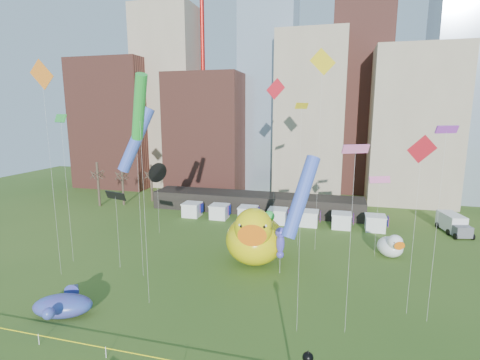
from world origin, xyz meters
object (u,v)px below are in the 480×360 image
(small_duck, at_px, (391,246))
(whale_inflatable, at_px, (64,304))
(box_truck, at_px, (453,223))
(seahorse_purple, at_px, (280,240))
(seahorse_green, at_px, (269,224))
(big_duck, at_px, (255,237))

(small_duck, height_order, whale_inflatable, small_duck)
(whale_inflatable, height_order, box_truck, box_truck)
(seahorse_purple, distance_m, whale_inflatable, 22.02)
(small_duck, relative_size, whale_inflatable, 0.70)
(small_duck, relative_size, seahorse_purple, 0.84)
(box_truck, bearing_deg, whale_inflatable, -151.93)
(small_duck, height_order, box_truck, small_duck)
(small_duck, relative_size, seahorse_green, 0.72)
(whale_inflatable, bearing_deg, small_duck, 17.57)
(box_truck, bearing_deg, small_duck, -141.75)
(big_duck, height_order, seahorse_green, big_duck)
(seahorse_purple, bearing_deg, seahorse_green, 109.14)
(whale_inflatable, distance_m, box_truck, 52.73)
(big_duck, xyz_separation_m, seahorse_purple, (3.32, -1.89, 0.55))
(big_duck, relative_size, whale_inflatable, 1.55)
(big_duck, bearing_deg, seahorse_purple, -38.50)
(small_duck, xyz_separation_m, seahorse_purple, (-12.68, -8.27, 2.48))
(big_duck, relative_size, seahorse_green, 1.60)
(seahorse_purple, xyz_separation_m, box_truck, (22.98, 20.71, -2.53))
(seahorse_green, xyz_separation_m, seahorse_purple, (1.80, -3.16, -0.80))
(seahorse_green, relative_size, box_truck, 0.93)
(big_duck, relative_size, small_duck, 2.23)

